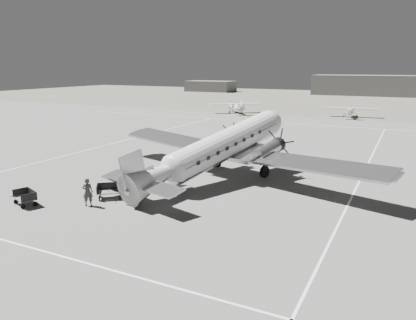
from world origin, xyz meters
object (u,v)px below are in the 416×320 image
object	(u,v)px
shed_secondary	(211,86)
baggage_cart_far	(25,198)
dc3_airliner	(219,150)
light_plane_right	(351,112)
hangar_main	(379,85)
baggage_cart_near	(110,191)
ground_crew	(88,192)
light_plane_left	(236,108)
ramp_agent	(143,178)
passenger	(161,175)

from	to	relation	value
shed_secondary	baggage_cart_far	bearing A→B (deg)	-69.41
dc3_airliner	light_plane_right	xyz separation A→B (m)	(3.92, 51.16, -1.64)
shed_secondary	dc3_airliner	world-z (taller)	dc3_airliner
hangar_main	baggage_cart_near	distance (m)	125.83
baggage_cart_near	dc3_airliner	bearing A→B (deg)	20.47
hangar_main	ground_crew	world-z (taller)	hangar_main
dc3_airliner	light_plane_left	bearing A→B (deg)	127.28
baggage_cart_near	ramp_agent	distance (m)	3.14
light_plane_left	passenger	world-z (taller)	light_plane_left
baggage_cart_near	passenger	distance (m)	5.02
light_plane_left	ground_crew	bearing A→B (deg)	-116.02
dc3_airliner	passenger	distance (m)	5.21
light_plane_left	light_plane_right	distance (m)	22.63
shed_secondary	light_plane_right	bearing A→B (deg)	-45.61
passenger	ground_crew	bearing A→B (deg)	142.63
light_plane_right	ramp_agent	size ratio (longest dim) A/B	5.34
hangar_main	light_plane_right	xyz separation A→B (m)	(0.08, -66.36, -2.28)
light_plane_right	ramp_agent	xyz separation A→B (m)	(-8.16, -56.13, -0.10)
light_plane_left	ramp_agent	world-z (taller)	light_plane_left
dc3_airliner	ramp_agent	bearing A→B (deg)	-114.29
dc3_airliner	shed_secondary	bearing A→B (deg)	132.70
dc3_airliner	ground_crew	world-z (taller)	dc3_airliner
baggage_cart_near	light_plane_right	bearing A→B (deg)	44.48
ground_crew	ramp_agent	size ratio (longest dim) A/B	1.08
shed_secondary	baggage_cart_near	size ratio (longest dim) A/B	9.33
shed_secondary	ramp_agent	world-z (taller)	shed_secondary
baggage_cart_near	ground_crew	bearing A→B (deg)	-135.18
light_plane_left	passenger	bearing A→B (deg)	-112.64
baggage_cart_near	ground_crew	xyz separation A→B (m)	(-0.29, -1.96, 0.45)
light_plane_left	baggage_cart_far	size ratio (longest dim) A/B	5.84
hangar_main	ground_crew	bearing A→B (deg)	-94.15
passenger	ramp_agent	bearing A→B (deg)	140.42
light_plane_right	ground_crew	bearing A→B (deg)	-104.81
dc3_airliner	passenger	world-z (taller)	dc3_airliner
shed_secondary	light_plane_left	xyz separation A→B (m)	(37.68, -64.63, -0.88)
light_plane_left	ramp_agent	xyz separation A→B (m)	(14.24, -52.86, -0.20)
shed_secondary	passenger	distance (m)	127.01
passenger	light_plane_left	bearing A→B (deg)	-7.27
light_plane_left	hangar_main	bearing A→B (deg)	33.46
hangar_main	passenger	bearing A→B (deg)	-93.58
shed_secondary	ground_crew	xyz separation A→B (m)	(50.76, -122.43, -1.00)
shed_secondary	light_plane_left	bearing A→B (deg)	-59.76
dc3_airliner	baggage_cart_near	distance (m)	9.70
ramp_agent	passenger	size ratio (longest dim) A/B	1.12
hangar_main	light_plane_right	bearing A→B (deg)	-89.93
light_plane_right	passenger	bearing A→B (deg)	-104.14
hangar_main	dc3_airliner	bearing A→B (deg)	-91.87
baggage_cart_far	ramp_agent	bearing A→B (deg)	73.45
light_plane_right	passenger	xyz separation A→B (m)	(-7.63, -54.31, -0.20)
ground_crew	passenger	world-z (taller)	ground_crew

